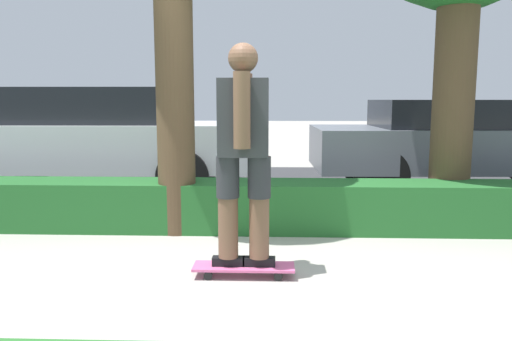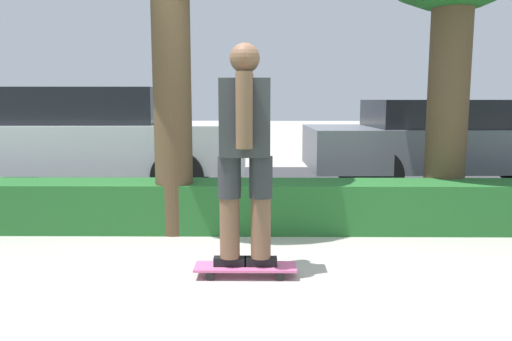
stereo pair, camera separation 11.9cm
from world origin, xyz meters
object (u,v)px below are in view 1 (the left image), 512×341
Objects in this scene: skateboard at (244,267)px; parked_car_middle at (462,142)px; parked_car_front at (95,137)px; skater_person at (243,150)px.

parked_car_middle is (3.09, 3.80, 0.71)m from skateboard.
parked_car_front is (-2.54, 3.74, 0.77)m from skateboard.
parked_car_middle reaches higher than skateboard.
skateboard is 0.17× the size of parked_car_front.
parked_car_middle is at bearing -0.69° from parked_car_front.
skater_person reaches higher than parked_car_middle.
parked_car_front is at bearing 124.12° from skater_person.
parked_car_middle is at bearing 50.91° from skater_person.
parked_car_middle is at bearing 50.91° from skateboard.
parked_car_front is at bearing 178.91° from parked_car_middle.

